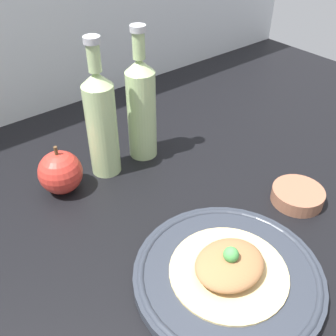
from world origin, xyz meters
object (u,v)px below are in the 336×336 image
plated_food (229,266)px  cider_bottle_left (101,122)px  plate (228,275)px  apple (60,172)px  cider_bottle_right (141,107)px  dipping_bowl (297,195)px

plated_food → cider_bottle_left: size_ratio=0.64×
plate → apple: apple is taller
cider_bottle_right → dipping_bowl: 36.14cm
apple → plated_food: bearing=-74.7°
plated_food → cider_bottle_right: cider_bottle_right is taller
apple → plate: bearing=-74.7°
cider_bottle_left → cider_bottle_right: (9.73, 0.00, 0.00)cm
apple → dipping_bowl: size_ratio=1.04×
plated_food → cider_bottle_left: bearing=89.4°
plated_food → cider_bottle_right: bearing=74.4°
cider_bottle_right → dipping_bowl: (13.64, -31.78, -10.50)cm
plate → apple: 37.62cm
plate → cider_bottle_right: 39.21cm
cider_bottle_left → cider_bottle_right: bearing=0.0°
plate → dipping_bowl: (23.76, 4.54, 0.28)cm
plate → cider_bottle_left: (0.38, 36.31, 10.78)cm
cider_bottle_right → apple: cider_bottle_right is taller
dipping_bowl → plated_food: bearing=-169.2°
plated_food → dipping_bowl: plated_food is taller
plated_food → cider_bottle_left: 37.33cm
plated_food → apple: (-9.89, 36.15, 1.11)cm
plated_food → cider_bottle_left: (0.38, 36.31, 8.65)cm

